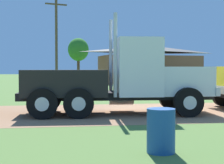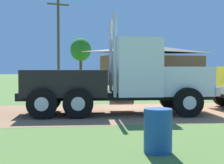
{
  "view_description": "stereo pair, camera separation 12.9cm",
  "coord_description": "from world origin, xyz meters",
  "px_view_note": "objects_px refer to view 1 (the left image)",
  "views": [
    {
      "loc": [
        -6.02,
        -13.47,
        1.75
      ],
      "look_at": [
        -4.01,
        0.35,
        1.21
      ],
      "focal_mm": 54.8,
      "sensor_mm": 36.0,
      "label": 1
    },
    {
      "loc": [
        -5.9,
        -13.49,
        1.75
      ],
      "look_at": [
        -4.01,
        0.35,
        1.21
      ],
      "focal_mm": 54.8,
      "sensor_mm": 36.0,
      "label": 2
    }
  ],
  "objects_px": {
    "truck_foreground_white": "(120,80)",
    "utility_pole_near": "(56,40)",
    "shed_building": "(150,65)",
    "steel_barrel": "(161,131)"
  },
  "relations": [
    {
      "from": "truck_foreground_white",
      "to": "utility_pole_near",
      "type": "xyz_separation_m",
      "value": [
        -2.77,
        21.65,
        3.35
      ]
    },
    {
      "from": "truck_foreground_white",
      "to": "utility_pole_near",
      "type": "height_order",
      "value": "utility_pole_near"
    },
    {
      "from": "steel_barrel",
      "to": "utility_pole_near",
      "type": "height_order",
      "value": "utility_pole_near"
    },
    {
      "from": "steel_barrel",
      "to": "utility_pole_near",
      "type": "distance_m",
      "value": 28.26
    },
    {
      "from": "truck_foreground_white",
      "to": "utility_pole_near",
      "type": "distance_m",
      "value": 22.08
    },
    {
      "from": "truck_foreground_white",
      "to": "utility_pole_near",
      "type": "relative_size",
      "value": 0.86
    },
    {
      "from": "shed_building",
      "to": "utility_pole_near",
      "type": "bearing_deg",
      "value": -152.29
    },
    {
      "from": "steel_barrel",
      "to": "shed_building",
      "type": "height_order",
      "value": "shed_building"
    },
    {
      "from": "truck_foreground_white",
      "to": "steel_barrel",
      "type": "xyz_separation_m",
      "value": [
        -0.18,
        -6.18,
        -0.84
      ]
    },
    {
      "from": "truck_foreground_white",
      "to": "steel_barrel",
      "type": "height_order",
      "value": "truck_foreground_white"
    }
  ]
}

